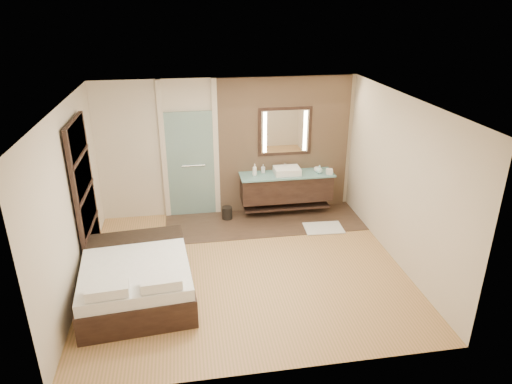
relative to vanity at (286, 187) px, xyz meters
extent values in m
plane|color=#A27D43|center=(-1.10, -1.92, -0.58)|extent=(5.00, 5.00, 0.00)
cube|color=#3A2920|center=(-0.50, -0.32, -0.57)|extent=(3.80, 1.30, 0.01)
cube|color=tan|center=(0.00, 0.29, 0.77)|extent=(2.60, 0.08, 2.70)
cube|color=black|center=(0.00, 0.00, -0.01)|extent=(1.80, 0.50, 0.50)
cube|color=black|center=(0.00, 0.00, -0.40)|extent=(1.71, 0.45, 0.04)
cube|color=#82C7C5|center=(0.00, -0.02, 0.27)|extent=(1.85, 0.55, 0.03)
cube|color=white|center=(0.00, -0.02, 0.35)|extent=(0.50, 0.38, 0.13)
cylinder|color=silver|center=(0.00, 0.17, 0.37)|extent=(0.03, 0.03, 0.18)
cylinder|color=silver|center=(0.00, 0.13, 0.45)|extent=(0.02, 0.10, 0.02)
cube|color=black|center=(0.00, 0.24, 1.07)|extent=(1.06, 0.03, 0.96)
cube|color=white|center=(0.00, 0.23, 1.07)|extent=(0.94, 0.01, 0.84)
cube|color=#FFF2BF|center=(-0.40, 0.22, 1.07)|extent=(0.07, 0.01, 0.80)
cube|color=#FFF2BF|center=(0.40, 0.22, 1.07)|extent=(0.07, 0.01, 0.80)
cube|color=silver|center=(-1.85, 0.28, 0.47)|extent=(0.90, 0.05, 2.10)
cylinder|color=silver|center=(-1.80, 0.23, 0.47)|extent=(0.45, 0.03, 0.03)
cube|color=beige|center=(-2.35, 0.29, 0.77)|extent=(0.10, 0.08, 2.70)
cube|color=beige|center=(-1.35, 0.29, 0.77)|extent=(0.10, 0.08, 2.70)
cube|color=black|center=(-3.53, -1.32, 0.62)|extent=(0.06, 1.20, 2.40)
cube|color=beige|center=(-3.51, -1.32, -0.21)|extent=(0.02, 1.06, 0.52)
cube|color=beige|center=(-3.51, -1.32, 0.38)|extent=(0.02, 1.06, 0.52)
cube|color=beige|center=(-3.51, -1.32, 0.96)|extent=(0.02, 1.06, 0.52)
cube|color=beige|center=(-3.51, -1.32, 1.55)|extent=(0.02, 1.06, 0.52)
cube|color=black|center=(-2.75, -2.38, -0.37)|extent=(1.68, 2.03, 0.42)
cube|color=white|center=(-2.75, -2.38, -0.08)|extent=(1.63, 1.98, 0.17)
cube|color=black|center=(-2.81, -1.66, 0.01)|extent=(1.51, 0.55, 0.04)
cube|color=white|center=(-3.02, -3.16, 0.09)|extent=(0.55, 0.33, 0.13)
cube|color=white|center=(-2.35, -3.11, 0.09)|extent=(0.55, 0.33, 0.13)
cube|color=silver|center=(0.56, -0.79, -0.56)|extent=(0.74, 0.53, 0.02)
cylinder|color=black|center=(-1.20, -0.07, -0.45)|extent=(0.22, 0.22, 0.26)
cube|color=silver|center=(0.82, -0.16, 0.33)|extent=(0.14, 0.14, 0.10)
imported|color=white|center=(-0.64, 0.01, 0.40)|extent=(0.09, 0.09, 0.23)
imported|color=#B2B2B2|center=(-0.45, 0.13, 0.37)|extent=(0.09, 0.09, 0.17)
imported|color=#B8E8E6|center=(0.64, -0.08, 0.36)|extent=(0.14, 0.14, 0.16)
imported|color=white|center=(0.62, 0.01, 0.33)|extent=(0.13, 0.13, 0.09)
camera|label=1|loc=(-1.95, -8.18, 3.43)|focal=32.00mm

